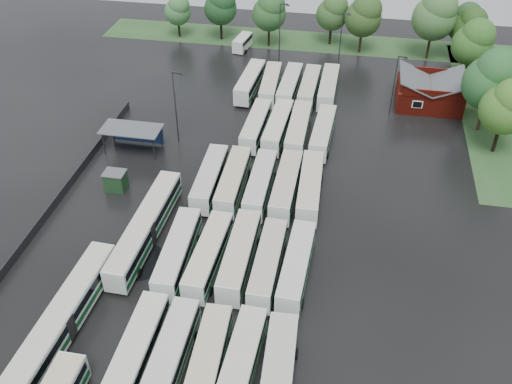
# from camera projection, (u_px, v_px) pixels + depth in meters

# --- Properties ---
(ground) EXTENTS (160.00, 160.00, 0.00)m
(ground) POSITION_uv_depth(u_px,v_px,m) (217.00, 276.00, 60.64)
(ground) COLOR black
(ground) RESTS_ON ground
(brick_building) EXTENTS (10.07, 8.60, 5.39)m
(brick_building) POSITION_uv_depth(u_px,v_px,m) (429.00, 94.00, 89.48)
(brick_building) COLOR maroon
(brick_building) RESTS_ON ground
(wash_shed) EXTENTS (8.20, 4.20, 3.58)m
(wash_shed) POSITION_uv_depth(u_px,v_px,m) (133.00, 131.00, 78.56)
(wash_shed) COLOR #2D2D30
(wash_shed) RESTS_ON ground
(utility_hut) EXTENTS (2.70, 2.20, 2.62)m
(utility_hut) POSITION_uv_depth(u_px,v_px,m) (116.00, 181.00, 72.05)
(utility_hut) COLOR #153519
(utility_hut) RESTS_ON ground
(grass_strip_north) EXTENTS (80.00, 10.00, 0.01)m
(grass_strip_north) POSITION_uv_depth(u_px,v_px,m) (305.00, 41.00, 111.04)
(grass_strip_north) COLOR #2B5024
(grass_strip_north) RESTS_ON ground
(grass_strip_east) EXTENTS (10.00, 50.00, 0.01)m
(grass_strip_east) POSITION_uv_depth(u_px,v_px,m) (493.00, 110.00, 89.18)
(grass_strip_east) COLOR #2B5024
(grass_strip_east) RESTS_ON ground
(west_fence) EXTENTS (0.10, 50.00, 1.20)m
(west_fence) POSITION_uv_depth(u_px,v_px,m) (56.00, 202.00, 69.76)
(west_fence) COLOR #2D2D30
(west_fence) RESTS_ON ground
(bus_r1c0) EXTENTS (2.63, 12.13, 3.37)m
(bus_r1c0) POSITION_uv_depth(u_px,v_px,m) (136.00, 353.00, 50.50)
(bus_r1c0) COLOR silver
(bus_r1c0) RESTS_ON ground
(bus_r1c1) EXTENTS (2.56, 11.87, 3.30)m
(bus_r1c1) POSITION_uv_depth(u_px,v_px,m) (169.00, 358.00, 50.10)
(bus_r1c1) COLOR silver
(bus_r1c1) RESTS_ON ground
(bus_r1c2) EXTENTS (2.99, 11.95, 3.30)m
(bus_r1c2) POSITION_uv_depth(u_px,v_px,m) (207.00, 366.00, 49.45)
(bus_r1c2) COLOR silver
(bus_r1c2) RESTS_ON ground
(bus_r1c3) EXTENTS (2.93, 11.97, 3.31)m
(bus_r1c3) POSITION_uv_depth(u_px,v_px,m) (240.00, 368.00, 49.28)
(bus_r1c3) COLOR silver
(bus_r1c3) RESTS_ON ground
(bus_r1c4) EXTENTS (3.19, 12.38, 3.42)m
(bus_r1c4) POSITION_uv_depth(u_px,v_px,m) (277.00, 380.00, 48.32)
(bus_r1c4) COLOR silver
(bus_r1c4) RESTS_ON ground
(bus_r2c0) EXTENTS (2.97, 12.03, 3.32)m
(bus_r2c0) POSITION_uv_depth(u_px,v_px,m) (178.00, 252.00, 60.86)
(bus_r2c0) COLOR silver
(bus_r2c0) RESTS_ON ground
(bus_r2c1) EXTENTS (2.87, 11.81, 3.27)m
(bus_r2c1) POSITION_uv_depth(u_px,v_px,m) (209.00, 255.00, 60.54)
(bus_r2c1) COLOR silver
(bus_r2c1) RESTS_ON ground
(bus_r2c2) EXTENTS (2.67, 12.17, 3.38)m
(bus_r2c2) POSITION_uv_depth(u_px,v_px,m) (239.00, 256.00, 60.41)
(bus_r2c2) COLOR silver
(bus_r2c2) RESTS_ON ground
(bus_r2c3) EXTENTS (2.51, 11.61, 3.23)m
(bus_r2c3) POSITION_uv_depth(u_px,v_px,m) (268.00, 263.00, 59.61)
(bus_r2c3) COLOR silver
(bus_r2c3) RESTS_ON ground
(bus_r2c4) EXTENTS (2.88, 11.82, 3.27)m
(bus_r2c4) POSITION_uv_depth(u_px,v_px,m) (296.00, 266.00, 59.26)
(bus_r2c4) COLOR silver
(bus_r2c4) RESTS_ON ground
(bus_r3c0) EXTENTS (2.78, 11.79, 3.27)m
(bus_r3c0) POSITION_uv_depth(u_px,v_px,m) (210.00, 178.00, 71.67)
(bus_r3c0) COLOR silver
(bus_r3c0) RESTS_ON ground
(bus_r3c1) EXTENTS (2.75, 11.99, 3.32)m
(bus_r3c1) POSITION_uv_depth(u_px,v_px,m) (233.00, 181.00, 71.17)
(bus_r3c1) COLOR silver
(bus_r3c1) RESTS_ON ground
(bus_r3c2) EXTENTS (2.57, 11.79, 3.28)m
(bus_r3c2) POSITION_uv_depth(u_px,v_px,m) (260.00, 184.00, 70.68)
(bus_r3c2) COLOR silver
(bus_r3c2) RESTS_ON ground
(bus_r3c3) EXTENTS (2.66, 12.18, 3.39)m
(bus_r3c3) POSITION_uv_depth(u_px,v_px,m) (286.00, 186.00, 70.24)
(bus_r3c3) COLOR silver
(bus_r3c3) RESTS_ON ground
(bus_r3c4) EXTENTS (3.02, 12.32, 3.41)m
(bus_r3c4) POSITION_uv_depth(u_px,v_px,m) (310.00, 187.00, 70.05)
(bus_r3c4) COLOR silver
(bus_r3c4) RESTS_ON ground
(bus_r4c1) EXTENTS (2.77, 11.67, 3.23)m
(bus_r4c1) POSITION_uv_depth(u_px,v_px,m) (256.00, 126.00, 82.00)
(bus_r4c1) COLOR silver
(bus_r4c1) RESTS_ON ground
(bus_r4c2) EXTENTS (2.96, 12.05, 3.33)m
(bus_r4c2) POSITION_uv_depth(u_px,v_px,m) (278.00, 127.00, 81.58)
(bus_r4c2) COLOR silver
(bus_r4c2) RESTS_ON ground
(bus_r4c3) EXTENTS (2.63, 12.20, 3.39)m
(bus_r4c3) POSITION_uv_depth(u_px,v_px,m) (298.00, 129.00, 80.98)
(bus_r4c3) COLOR silver
(bus_r4c3) RESTS_ON ground
(bus_r4c4) EXTENTS (2.95, 11.75, 3.24)m
(bus_r4c4) POSITION_uv_depth(u_px,v_px,m) (323.00, 132.00, 80.51)
(bus_r4c4) COLOR silver
(bus_r4c4) RESTS_ON ground
(bus_r5c0) EXTENTS (3.14, 12.03, 3.32)m
(bus_r5c0) POSITION_uv_depth(u_px,v_px,m) (250.00, 82.00, 92.97)
(bus_r5c0) COLOR silver
(bus_r5c0) RESTS_ON ground
(bus_r5c1) EXTENTS (3.00, 11.79, 3.25)m
(bus_r5c1) POSITION_uv_depth(u_px,v_px,m) (271.00, 84.00, 92.31)
(bus_r5c1) COLOR silver
(bus_r5c1) RESTS_ON ground
(bus_r5c2) EXTENTS (2.85, 11.98, 3.32)m
(bus_r5c2) POSITION_uv_depth(u_px,v_px,m) (290.00, 86.00, 91.86)
(bus_r5c2) COLOR silver
(bus_r5c2) RESTS_ON ground
(bus_r5c3) EXTENTS (2.68, 11.65, 3.23)m
(bus_r5c3) POSITION_uv_depth(u_px,v_px,m) (309.00, 87.00, 91.55)
(bus_r5c3) COLOR silver
(bus_r5c3) RESTS_ON ground
(bus_r5c4) EXTENTS (2.66, 12.02, 3.34)m
(bus_r5c4) POSITION_uv_depth(u_px,v_px,m) (328.00, 87.00, 91.45)
(bus_r5c4) COLOR silver
(bus_r5c4) RESTS_ON ground
(artic_bus_west_b) EXTENTS (3.01, 18.08, 3.34)m
(artic_bus_west_b) POSITION_uv_depth(u_px,v_px,m) (146.00, 227.00, 64.15)
(artic_bus_west_b) COLOR silver
(artic_bus_west_b) RESTS_ON ground
(artic_bus_west_c) EXTENTS (3.32, 18.33, 3.38)m
(artic_bus_west_c) POSITION_uv_depth(u_px,v_px,m) (64.00, 318.00, 53.66)
(artic_bus_west_c) COLOR silver
(artic_bus_west_c) RESTS_ON ground
(minibus) EXTENTS (2.92, 5.92, 2.48)m
(minibus) POSITION_uv_depth(u_px,v_px,m) (243.00, 42.00, 107.10)
(minibus) COLOR white
(minibus) RESTS_ON ground
(tree_north_0) EXTENTS (5.08, 5.08, 8.41)m
(tree_north_0) POSITION_uv_depth(u_px,v_px,m) (178.00, 10.00, 109.46)
(tree_north_0) COLOR black
(tree_north_0) RESTS_ON ground
(tree_north_1) EXTENTS (6.22, 6.22, 10.31)m
(tree_north_1) POSITION_uv_depth(u_px,v_px,m) (221.00, 6.00, 107.76)
(tree_north_1) COLOR black
(tree_north_1) RESTS_ON ground
(tree_north_2) EXTENTS (6.33, 6.33, 10.49)m
(tree_north_2) POSITION_uv_depth(u_px,v_px,m) (270.00, 11.00, 105.13)
(tree_north_2) COLOR black
(tree_north_2) RESTS_ON ground
(tree_north_3) EXTENTS (5.92, 5.92, 9.81)m
(tree_north_3) POSITION_uv_depth(u_px,v_px,m) (333.00, 12.00, 106.02)
(tree_north_3) COLOR black
(tree_north_3) RESTS_ON ground
(tree_north_4) EXTENTS (6.67, 6.67, 11.05)m
(tree_north_4) POSITION_uv_depth(u_px,v_px,m) (364.00, 15.00, 102.41)
(tree_north_4) COLOR #362313
(tree_north_4) RESTS_ON ground
(tree_north_5) EXTENTS (7.71, 7.71, 12.78)m
(tree_north_5) POSITION_uv_depth(u_px,v_px,m) (436.00, 15.00, 99.53)
(tree_north_5) COLOR #3C2617
(tree_north_5) RESTS_ON ground
(tree_north_6) EXTENTS (6.01, 6.01, 9.96)m
(tree_north_6) POSITION_uv_depth(u_px,v_px,m) (465.00, 21.00, 101.90)
(tree_north_6) COLOR #35281A
(tree_north_6) RESTS_ON ground
(tree_east_0) EXTENTS (6.79, 6.79, 11.24)m
(tree_east_0) POSITION_uv_depth(u_px,v_px,m) (508.00, 106.00, 75.37)
(tree_east_0) COLOR black
(tree_east_0) RESTS_ON ground
(tree_east_1) EXTENTS (7.76, 7.76, 12.85)m
(tree_east_1) POSITION_uv_depth(u_px,v_px,m) (493.00, 79.00, 79.41)
(tree_east_1) COLOR #3B2B1D
(tree_east_1) RESTS_ON ground
(tree_east_2) EXTENTS (5.28, 5.28, 8.74)m
(tree_east_2) POSITION_uv_depth(u_px,v_px,m) (492.00, 73.00, 86.99)
(tree_east_2) COLOR black
(tree_east_2) RESTS_ON ground
(tree_east_3) EXTENTS (6.75, 6.75, 11.17)m
(tree_east_3) POSITION_uv_depth(u_px,v_px,m) (474.00, 42.00, 92.59)
(tree_east_3) COLOR black
(tree_east_3) RESTS_ON ground
(tree_east_4) EXTENTS (6.06, 6.06, 10.03)m
(tree_east_4) POSITION_uv_depth(u_px,v_px,m) (470.00, 27.00, 99.75)
(tree_east_4) COLOR #3C281C
(tree_east_4) RESTS_ON ground
(lamp_post_ne) EXTENTS (1.48, 0.29, 9.60)m
(lamp_post_ne) POSITION_uv_depth(u_px,v_px,m) (395.00, 81.00, 84.79)
(lamp_post_ne) COLOR #2D2D30
(lamp_post_ne) RESTS_ON ground
(lamp_post_nw) EXTENTS (1.66, 0.32, 10.78)m
(lamp_post_nw) POSITION_uv_depth(u_px,v_px,m) (176.00, 102.00, 78.27)
(lamp_post_nw) COLOR #2D2D30
(lamp_post_nw) RESTS_ON ground
(lamp_post_back_w) EXTENTS (1.67, 0.33, 10.85)m
(lamp_post_back_w) POSITION_uv_depth(u_px,v_px,m) (281.00, 29.00, 99.21)
(lamp_post_back_w) COLOR #2D2D30
(lamp_post_back_w) RESTS_ON ground
(lamp_post_back_e) EXTENTS (1.51, 0.29, 9.80)m
(lamp_post_back_e) POSITION_uv_depth(u_px,v_px,m) (342.00, 36.00, 98.23)
(lamp_post_back_e) COLOR #2D2D30
(lamp_post_back_e) RESTS_ON ground
(puddle_2) EXTENTS (6.14, 6.14, 0.01)m
(puddle_2) POSITION_uv_depth(u_px,v_px,m) (138.00, 261.00, 62.37)
(puddle_2) COLOR black
(puddle_2) RESTS_ON ground
(puddle_3) EXTENTS (3.76, 3.76, 0.01)m
(puddle_3) POSITION_uv_depth(u_px,v_px,m) (259.00, 319.00, 55.94)
(puddle_3) COLOR black
(puddle_3) RESTS_ON ground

